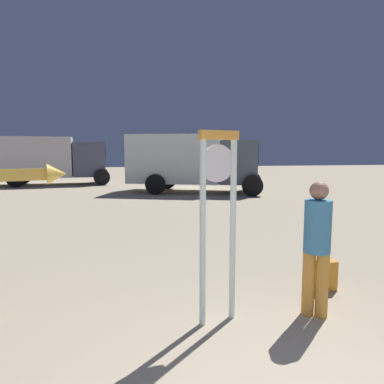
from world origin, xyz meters
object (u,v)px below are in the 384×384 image
at_px(arrow_sign, 13,204).
at_px(box_truck_near, 191,160).
at_px(backpack, 325,275).
at_px(box_truck_far, 47,158).
at_px(standing_clock, 218,206).
at_px(person_near_clock, 317,242).

height_order(arrow_sign, box_truck_near, box_truck_near).
relative_size(backpack, box_truck_near, 0.06).
height_order(box_truck_near, box_truck_far, box_truck_far).
bearing_deg(box_truck_near, backpack, -90.85).
distance_m(standing_clock, box_truck_near, 12.62).
height_order(standing_clock, box_truck_near, box_truck_near).
relative_size(standing_clock, backpack, 5.21).
height_order(standing_clock, arrow_sign, standing_clock).
distance_m(standing_clock, arrow_sign, 2.36).
distance_m(standing_clock, person_near_clock, 1.25).
relative_size(arrow_sign, box_truck_far, 0.31).
bearing_deg(person_near_clock, backpack, 51.58).
relative_size(standing_clock, box_truck_far, 0.33).
relative_size(box_truck_near, box_truck_far, 1.01).
xyz_separation_m(arrow_sign, backpack, (4.02, 0.07, -1.13)).
bearing_deg(standing_clock, box_truck_far, 107.54).
xyz_separation_m(standing_clock, box_truck_near, (1.90, 12.47, 0.15)).
bearing_deg(box_truck_far, arrow_sign, -79.26).
bearing_deg(box_truck_near, person_near_clock, -93.36).
bearing_deg(standing_clock, arrow_sign, 166.40).
xyz_separation_m(arrow_sign, person_near_clock, (3.46, -0.64, -0.44)).
xyz_separation_m(standing_clock, box_truck_far, (-5.47, 17.31, 0.16)).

